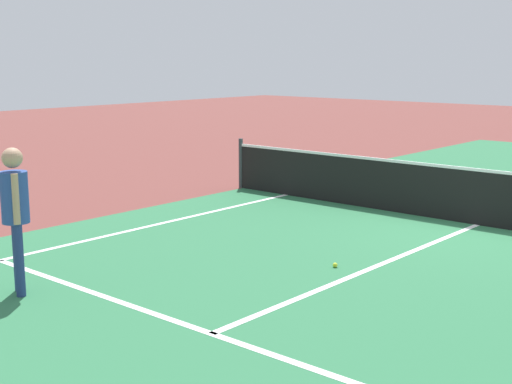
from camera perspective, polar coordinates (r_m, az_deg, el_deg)
ground_plane at (r=12.64m, az=17.19°, el=-2.52°), size 60.00×60.00×0.00m
court_surface_inbounds at (r=12.64m, az=17.19°, el=-2.52°), size 10.62×24.40×0.00m
line_sideline_left at (r=10.83m, az=-17.61°, el=-4.70°), size 0.10×11.89×0.01m
line_service_near at (r=7.46m, az=-3.54°, el=-11.19°), size 8.22×0.10×0.01m
line_center_service at (r=9.87m, az=9.61°, el=-5.81°), size 0.10×6.40×0.01m
net at (r=12.54m, az=17.31°, el=-0.33°), size 10.82×0.09×1.07m
player_near at (r=8.83m, az=-18.82°, el=-0.86°), size 0.88×1.06×1.76m
tennis_ball_mid_court at (r=9.73m, az=6.31°, el=-5.80°), size 0.07×0.07×0.07m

